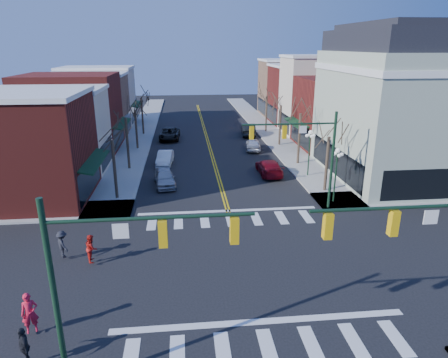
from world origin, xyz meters
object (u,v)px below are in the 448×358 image
object	(u,v)px
victorian_corner	(406,103)
car_left_far	(170,134)
car_right_far	(248,129)
pedestrian_red_a	(30,313)
car_right_mid	(253,144)
car_left_mid	(165,158)
lamppost_midblock	(310,145)
pedestrian_dark_b	(62,244)
car_left_near	(164,178)
car_right_near	(269,167)
pedestrian_red_b	(91,248)
pedestrian_dark_a	(24,346)
lamppost_corner	(336,166)

from	to	relation	value
victorian_corner	car_left_far	bearing A→B (deg)	141.07
car_right_far	pedestrian_red_a	distance (m)	40.53
car_right_mid	pedestrian_red_a	xyz separation A→B (m)	(-14.50, -29.63, 0.37)
car_left_mid	car_right_far	bearing A→B (deg)	55.19
lamppost_midblock	pedestrian_dark_b	distance (m)	22.54
car_left_near	lamppost_midblock	bearing A→B (deg)	-2.35
lamppost_midblock	car_left_near	distance (m)	13.24
car_right_far	car_right_mid	bearing A→B (deg)	89.95
car_left_mid	car_right_near	xyz separation A→B (m)	(9.79, -4.34, 0.02)
lamppost_midblock	pedestrian_red_b	world-z (taller)	lamppost_midblock
pedestrian_dark_a	pedestrian_dark_b	bearing A→B (deg)	154.51
car_left_far	pedestrian_red_b	size ratio (longest dim) A/B	3.32
pedestrian_red_a	pedestrian_red_b	xyz separation A→B (m)	(1.31, 5.65, -0.11)
lamppost_corner	car_left_mid	xyz separation A→B (m)	(-13.19, 11.89, -2.29)
victorian_corner	pedestrian_dark_a	distance (m)	33.51
car_left_mid	pedestrian_red_b	size ratio (longest dim) A/B	2.58
lamppost_corner	pedestrian_red_b	size ratio (longest dim) A/B	2.75
lamppost_midblock	pedestrian_dark_a	world-z (taller)	lamppost_midblock
pedestrian_red_a	pedestrian_dark_b	bearing A→B (deg)	73.35
car_left_mid	car_left_far	size ratio (longest dim) A/B	0.78
car_right_near	car_right_far	distance (m)	17.13
car_right_far	pedestrian_dark_a	xyz separation A→B (m)	(-14.81, -39.41, 0.15)
pedestrian_dark_b	car_left_far	bearing A→B (deg)	-46.84
victorian_corner	car_right_mid	bearing A→B (deg)	137.22
car_left_far	car_right_near	world-z (taller)	car_left_far
car_left_mid	pedestrian_red_a	distance (m)	25.21
car_left_far	pedestrian_red_a	size ratio (longest dim) A/B	2.91
car_right_near	pedestrian_dark_b	distance (m)	20.50
lamppost_corner	pedestrian_dark_b	xyz separation A→B (m)	(-18.20, -6.64, -2.02)
victorian_corner	pedestrian_red_b	world-z (taller)	victorian_corner
pedestrian_dark_a	car_left_far	bearing A→B (deg)	142.22
car_right_mid	pedestrian_red_b	bearing A→B (deg)	68.13
car_left_mid	car_right_near	distance (m)	10.71
car_left_near	car_left_far	xyz separation A→B (m)	(0.00, 17.78, 0.01)
car_left_near	pedestrian_red_a	size ratio (longest dim) A/B	2.34
car_left_far	car_right_mid	world-z (taller)	car_left_far
victorian_corner	lamppost_corner	bearing A→B (deg)	-144.14
lamppost_corner	car_left_mid	size ratio (longest dim) A/B	1.07
car_left_near	pedestrian_red_b	world-z (taller)	pedestrian_red_b
car_right_mid	car_left_mid	bearing A→B (deg)	33.07
lamppost_corner	pedestrian_red_b	xyz separation A→B (m)	(-16.50, -7.24, -2.03)
car_left_far	lamppost_corner	bearing A→B (deg)	-58.03
car_left_far	car_right_mid	xyz separation A→B (m)	(9.70, -6.47, -0.04)
lamppost_corner	car_right_mid	bearing A→B (deg)	101.17
car_right_far	pedestrian_red_a	xyz separation A→B (m)	(-15.22, -37.56, 0.25)
pedestrian_red_a	car_right_far	bearing A→B (deg)	47.68
victorian_corner	pedestrian_red_a	distance (m)	32.71
lamppost_midblock	pedestrian_dark_b	xyz separation A→B (m)	(-18.20, -13.14, -2.02)
car_left_mid	pedestrian_dark_a	distance (m)	26.97
car_right_near	pedestrian_red_a	world-z (taller)	pedestrian_red_a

